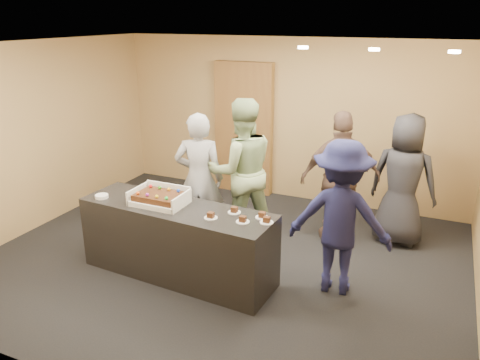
# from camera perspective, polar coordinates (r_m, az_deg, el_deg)

# --- Properties ---
(room) EXTENTS (6.04, 6.00, 2.70)m
(room) POSITION_cam_1_polar(r_m,az_deg,el_deg) (5.70, -2.09, 2.40)
(room) COLOR black
(room) RESTS_ON ground
(serving_counter) EXTENTS (2.44, 0.86, 0.90)m
(serving_counter) POSITION_cam_1_polar(r_m,az_deg,el_deg) (5.73, -7.60, -7.41)
(serving_counter) COLOR black
(serving_counter) RESTS_ON floor
(storage_cabinet) EXTENTS (1.04, 0.15, 2.29)m
(storage_cabinet) POSITION_cam_1_polar(r_m,az_deg,el_deg) (8.18, 0.45, 6.24)
(storage_cabinet) COLOR brown
(storage_cabinet) RESTS_ON floor
(cake_box) EXTENTS (0.64, 0.44, 0.19)m
(cake_box) POSITION_cam_1_polar(r_m,az_deg,el_deg) (5.66, -9.67, -2.38)
(cake_box) COLOR white
(cake_box) RESTS_ON serving_counter
(sheet_cake) EXTENTS (0.54, 0.37, 0.11)m
(sheet_cake) POSITION_cam_1_polar(r_m,az_deg,el_deg) (5.62, -9.83, -1.96)
(sheet_cake) COLOR #311C0B
(sheet_cake) RESTS_ON cake_box
(plate_stack) EXTENTS (0.16, 0.16, 0.04)m
(plate_stack) POSITION_cam_1_polar(r_m,az_deg,el_deg) (5.99, -16.50, -1.92)
(plate_stack) COLOR white
(plate_stack) RESTS_ON serving_counter
(slice_a) EXTENTS (0.15, 0.15, 0.07)m
(slice_a) POSITION_cam_1_polar(r_m,az_deg,el_deg) (5.19, -3.58, -4.42)
(slice_a) COLOR white
(slice_a) RESTS_ON serving_counter
(slice_b) EXTENTS (0.15, 0.15, 0.07)m
(slice_b) POSITION_cam_1_polar(r_m,az_deg,el_deg) (5.32, -0.70, -3.76)
(slice_b) COLOR white
(slice_b) RESTS_ON serving_counter
(slice_c) EXTENTS (0.15, 0.15, 0.07)m
(slice_c) POSITION_cam_1_polar(r_m,az_deg,el_deg) (5.09, 0.33, -4.91)
(slice_c) COLOR white
(slice_c) RESTS_ON serving_counter
(slice_d) EXTENTS (0.15, 0.15, 0.07)m
(slice_d) POSITION_cam_1_polar(r_m,az_deg,el_deg) (5.20, 2.71, -4.38)
(slice_d) COLOR white
(slice_d) RESTS_ON serving_counter
(slice_e) EXTENTS (0.15, 0.15, 0.07)m
(slice_e) POSITION_cam_1_polar(r_m,az_deg,el_deg) (5.08, 3.27, -4.97)
(slice_e) COLOR white
(slice_e) RESTS_ON serving_counter
(person_server_grey) EXTENTS (0.77, 0.63, 1.83)m
(person_server_grey) POSITION_cam_1_polar(r_m,az_deg,el_deg) (6.40, -4.98, 0.17)
(person_server_grey) COLOR #A2A2A8
(person_server_grey) RESTS_ON floor
(person_sage_man) EXTENTS (1.23, 1.19, 2.00)m
(person_sage_man) POSITION_cam_1_polar(r_m,az_deg,el_deg) (6.42, 0.16, 1.14)
(person_sage_man) COLOR #94AA78
(person_sage_man) RESTS_ON floor
(person_navy_man) EXTENTS (1.21, 0.76, 1.79)m
(person_navy_man) POSITION_cam_1_polar(r_m,az_deg,el_deg) (5.33, 12.14, -4.55)
(person_navy_man) COLOR #191A47
(person_navy_man) RESTS_ON floor
(person_brown_extra) EXTENTS (1.17, 0.86, 1.85)m
(person_brown_extra) POSITION_cam_1_polar(r_m,az_deg,el_deg) (6.50, 12.15, 0.20)
(person_brown_extra) COLOR brown
(person_brown_extra) RESTS_ON floor
(person_dark_suit) EXTENTS (0.96, 0.69, 1.83)m
(person_dark_suit) POSITION_cam_1_polar(r_m,az_deg,el_deg) (6.69, 19.27, -0.02)
(person_dark_suit) COLOR #26252B
(person_dark_suit) RESTS_ON floor
(ceiling_spotlights) EXTENTS (1.72, 0.12, 0.03)m
(ceiling_spotlights) POSITION_cam_1_polar(r_m,az_deg,el_deg) (5.46, 16.04, 15.05)
(ceiling_spotlights) COLOR #FFEAC6
(ceiling_spotlights) RESTS_ON ceiling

